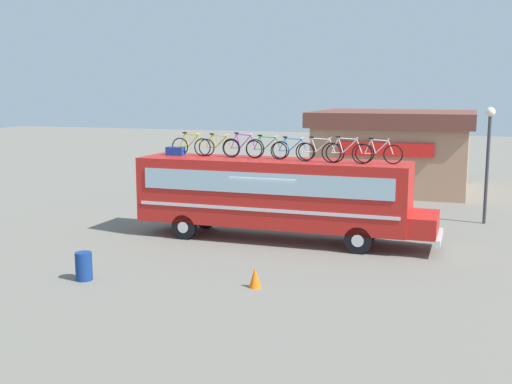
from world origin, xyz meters
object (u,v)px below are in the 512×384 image
at_px(rooftop_bicycle_4, 267,149).
at_px(rooftop_bicycle_5, 293,150).
at_px(rooftop_bicycle_3, 243,147).
at_px(trash_bin, 84,266).
at_px(rooftop_bicycle_1, 191,146).
at_px(rooftop_bicycle_6, 320,151).
at_px(rooftop_bicycle_2, 219,147).
at_px(traffic_cone, 255,278).
at_px(rooftop_bicycle_7, 347,152).
at_px(street_lamp, 488,146).
at_px(luggage_bag_1, 175,151).
at_px(bus, 276,193).
at_px(rooftop_bicycle_8, 379,153).

relative_size(rooftop_bicycle_4, rooftop_bicycle_5, 1.01).
height_order(rooftop_bicycle_3, trash_bin, rooftop_bicycle_3).
bearing_deg(rooftop_bicycle_1, rooftop_bicycle_6, -5.44).
relative_size(rooftop_bicycle_2, traffic_cone, 2.91).
height_order(rooftop_bicycle_7, street_lamp, street_lamp).
bearing_deg(rooftop_bicycle_5, traffic_cone, -84.51).
height_order(luggage_bag_1, trash_bin, luggage_bag_1).
relative_size(rooftop_bicycle_3, trash_bin, 2.00).
bearing_deg(rooftop_bicycle_3, rooftop_bicycle_5, -2.56).
height_order(bus, rooftop_bicycle_1, rooftop_bicycle_1).
bearing_deg(rooftop_bicycle_6, rooftop_bicycle_7, -7.68).
bearing_deg(rooftop_bicycle_4, traffic_cone, -75.15).
distance_m(rooftop_bicycle_8, traffic_cone, 6.96).
height_order(rooftop_bicycle_4, rooftop_bicycle_6, rooftop_bicycle_6).
xyz_separation_m(rooftop_bicycle_4, rooftop_bicycle_6, (2.13, -0.51, 0.01)).
bearing_deg(bus, rooftop_bicycle_3, 173.10).
bearing_deg(rooftop_bicycle_2, bus, -8.30).
bearing_deg(rooftop_bicycle_4, bus, -30.19).
bearing_deg(bus, traffic_cone, -78.45).
xyz_separation_m(luggage_bag_1, street_lamp, (11.65, 5.50, 0.07)).
distance_m(rooftop_bicycle_3, rooftop_bicycle_6, 3.09).
relative_size(rooftop_bicycle_5, rooftop_bicycle_7, 0.95).
bearing_deg(luggage_bag_1, street_lamp, 25.27).
height_order(rooftop_bicycle_5, rooftop_bicycle_6, rooftop_bicycle_6).
relative_size(rooftop_bicycle_3, rooftop_bicycle_8, 1.01).
height_order(rooftop_bicycle_8, trash_bin, rooftop_bicycle_8).
bearing_deg(bus, street_lamp, 37.24).
bearing_deg(rooftop_bicycle_8, rooftop_bicycle_1, 177.32).
relative_size(rooftop_bicycle_5, rooftop_bicycle_8, 1.03).
bearing_deg(rooftop_bicycle_7, street_lamp, 51.88).
bearing_deg(bus, luggage_bag_1, 177.59).
height_order(rooftop_bicycle_3, traffic_cone, rooftop_bicycle_3).
xyz_separation_m(rooftop_bicycle_3, traffic_cone, (2.53, -5.93, -3.14)).
bearing_deg(rooftop_bicycle_5, rooftop_bicycle_7, -12.79).
xyz_separation_m(trash_bin, street_lamp, (11.30, 12.41, 2.85)).
bearing_deg(luggage_bag_1, rooftop_bicycle_7, -4.76).
relative_size(rooftop_bicycle_2, rooftop_bicycle_8, 1.02).
height_order(traffic_cone, street_lamp, street_lamp).
height_order(rooftop_bicycle_1, rooftop_bicycle_3, rooftop_bicycle_3).
distance_m(rooftop_bicycle_3, rooftop_bicycle_8, 5.13).
height_order(trash_bin, traffic_cone, trash_bin).
bearing_deg(street_lamp, rooftop_bicycle_5, -140.73).
distance_m(rooftop_bicycle_2, rooftop_bicycle_4, 2.01).
bearing_deg(rooftop_bicycle_1, rooftop_bicycle_5, -2.21).
xyz_separation_m(bus, rooftop_bicycle_6, (1.71, -0.26, 1.63)).
bearing_deg(trash_bin, luggage_bag_1, 92.84).
height_order(bus, rooftop_bicycle_3, rooftop_bicycle_3).
relative_size(rooftop_bicycle_3, rooftop_bicycle_7, 0.94).
bearing_deg(rooftop_bicycle_6, traffic_cone, -95.55).
distance_m(rooftop_bicycle_6, trash_bin, 9.04).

